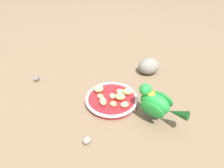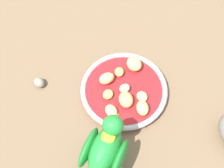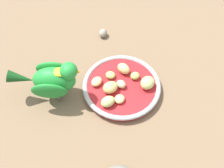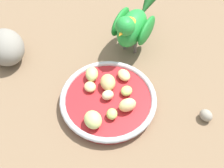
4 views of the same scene
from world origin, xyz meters
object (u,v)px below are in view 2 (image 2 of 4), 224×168
at_px(apple_piece_7, 111,111).
at_px(apple_piece_8, 134,64).
at_px(apple_piece_0, 142,97).
at_px(apple_piece_2, 126,99).
at_px(apple_piece_3, 107,78).
at_px(apple_piece_5, 108,94).
at_px(feeding_bowl, 124,91).
at_px(pebble_1, 39,83).
at_px(apple_piece_4, 143,108).
at_px(apple_piece_1, 119,72).
at_px(apple_piece_6, 125,88).
at_px(parrot, 104,151).

distance_m(apple_piece_7, apple_piece_8, 0.13).
xyz_separation_m(apple_piece_0, apple_piece_2, (-0.03, 0.03, 0.01)).
bearing_deg(apple_piece_3, apple_piece_5, -143.27).
bearing_deg(apple_piece_5, apple_piece_7, -137.96).
distance_m(feeding_bowl, pebble_1, 0.20).
bearing_deg(pebble_1, apple_piece_7, -83.12).
relative_size(apple_piece_7, apple_piece_8, 0.81).
height_order(feeding_bowl, apple_piece_4, apple_piece_4).
relative_size(feeding_bowl, apple_piece_0, 7.58).
xyz_separation_m(apple_piece_4, pebble_1, (-0.06, 0.24, -0.02)).
xyz_separation_m(apple_piece_1, apple_piece_4, (-0.05, -0.09, 0.00)).
height_order(apple_piece_0, pebble_1, apple_piece_0).
height_order(apple_piece_1, pebble_1, apple_piece_1).
height_order(apple_piece_6, pebble_1, apple_piece_6).
distance_m(apple_piece_0, apple_piece_2, 0.04).
height_order(apple_piece_1, apple_piece_7, same).
bearing_deg(apple_piece_7, apple_piece_0, -31.10).
relative_size(apple_piece_1, apple_piece_3, 0.67).
distance_m(apple_piece_1, parrot, 0.21).
height_order(apple_piece_4, apple_piece_8, apple_piece_8).
bearing_deg(parrot, feeding_bowl, 8.11).
bearing_deg(apple_piece_3, apple_piece_7, -140.51).
relative_size(apple_piece_0, apple_piece_7, 0.84).
bearing_deg(feeding_bowl, parrot, -162.82).
height_order(apple_piece_2, apple_piece_3, same).
height_order(apple_piece_5, apple_piece_6, apple_piece_6).
bearing_deg(apple_piece_6, apple_piece_7, -177.15).
distance_m(feeding_bowl, apple_piece_8, 0.07).
xyz_separation_m(feeding_bowl, apple_piece_5, (-0.03, 0.02, 0.01)).
bearing_deg(feeding_bowl, apple_piece_4, -111.21).
height_order(apple_piece_8, pebble_1, apple_piece_8).
height_order(apple_piece_4, apple_piece_7, apple_piece_4).
relative_size(apple_piece_6, pebble_1, 0.92).
distance_m(apple_piece_1, apple_piece_4, 0.11).
relative_size(feeding_bowl, apple_piece_5, 7.97).
bearing_deg(pebble_1, feeding_bowl, -64.36).
relative_size(apple_piece_2, apple_piece_4, 1.10).
relative_size(apple_piece_3, parrot, 0.20).
xyz_separation_m(parrot, pebble_1, (0.07, 0.23, -0.06)).
height_order(apple_piece_3, apple_piece_5, apple_piece_3).
bearing_deg(parrot, pebble_1, 63.22).
relative_size(apple_piece_1, apple_piece_4, 0.67).
distance_m(apple_piece_5, apple_piece_8, 0.10).
distance_m(apple_piece_0, apple_piece_7, 0.08).
distance_m(apple_piece_4, apple_piece_7, 0.07).
height_order(feeding_bowl, apple_piece_6, apple_piece_6).
xyz_separation_m(apple_piece_1, apple_piece_5, (-0.06, -0.01, -0.00)).
relative_size(apple_piece_1, apple_piece_5, 0.95).
height_order(apple_piece_0, apple_piece_4, apple_piece_4).
bearing_deg(apple_piece_8, pebble_1, 131.73).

